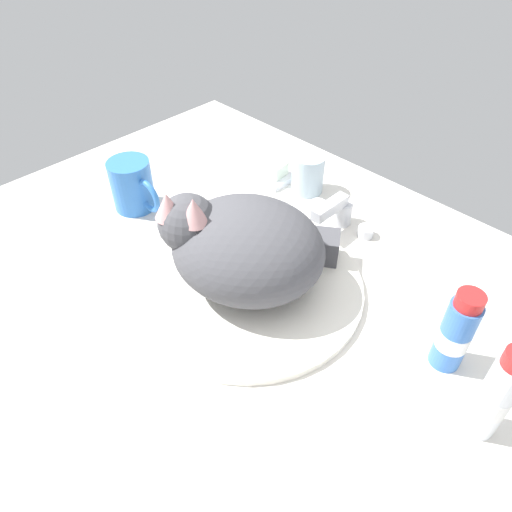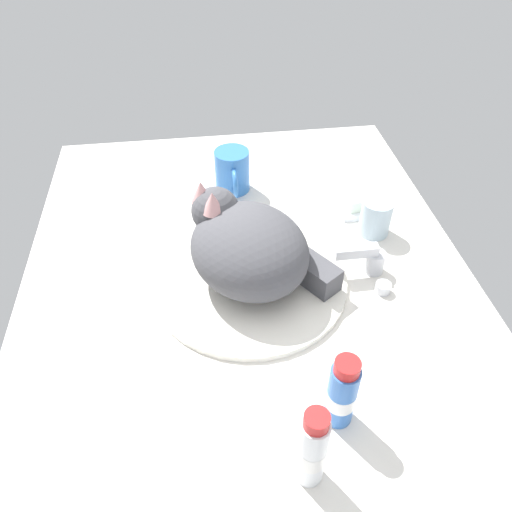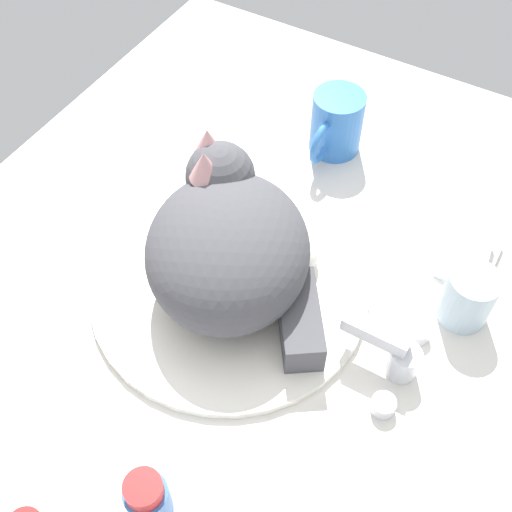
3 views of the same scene
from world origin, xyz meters
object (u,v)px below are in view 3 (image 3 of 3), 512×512
faucet (396,356)px  soap_bar (473,250)px  cat (230,244)px  rinse_cup (468,297)px  coffee_mug (339,125)px  toothpaste_bottle (152,509)px

faucet → soap_bar: faucet is taller
cat → soap_bar: size_ratio=4.65×
cat → rinse_cup: bearing=110.8°
coffee_mug → toothpaste_bottle: size_ratio=0.94×
faucet → cat: 23.02cm
cat → coffee_mug: bearing=178.8°
rinse_cup → soap_bar: size_ratio=1.19×
rinse_cup → faucet: bearing=-22.3°
faucet → rinse_cup: (-11.00, 4.52, 1.06)cm
cat → soap_bar: bearing=126.4°
faucet → soap_bar: size_ratio=2.13×
cat → rinse_cup: cat is taller
faucet → cat: size_ratio=0.46×
rinse_cup → soap_bar: bearing=-167.6°
rinse_cup → soap_bar: (-8.26, -1.82, -1.27)cm
faucet → cat: bearing=-92.1°
faucet → coffee_mug: 37.04cm
cat → toothpaste_bottle: bearing=17.5°
soap_bar → toothpaste_bottle: (47.38, -15.89, 3.41)cm
rinse_cup → soap_bar: rinse_cup is taller
coffee_mug → rinse_cup: bearing=54.1°
faucet → cat: (-0.82, -22.33, 5.54)cm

